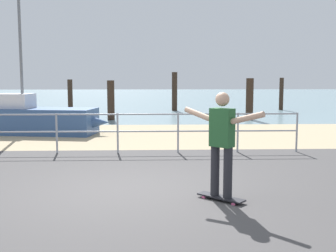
% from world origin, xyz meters
% --- Properties ---
extents(ground_plane, '(24.00, 10.00, 0.04)m').
position_xyz_m(ground_plane, '(0.00, -1.00, 0.00)').
color(ground_plane, '#474444').
rests_on(ground_plane, ground).
extents(beach_strip, '(24.00, 6.00, 0.04)m').
position_xyz_m(beach_strip, '(0.00, 7.00, 0.00)').
color(beach_strip, tan).
rests_on(beach_strip, ground).
extents(sea_surface, '(72.00, 50.00, 0.04)m').
position_xyz_m(sea_surface, '(0.00, 35.00, 0.00)').
color(sea_surface, '#75939E').
rests_on(sea_surface, ground).
extents(railing_fence, '(10.93, 0.05, 1.05)m').
position_xyz_m(railing_fence, '(-1.27, 3.60, 0.70)').
color(railing_fence, '#9EA0A5').
rests_on(railing_fence, ground).
extents(sailboat, '(5.06, 2.12, 5.72)m').
position_xyz_m(sailboat, '(-3.61, 7.42, 0.53)').
color(sailboat, '#335184').
rests_on(sailboat, ground).
extents(skateboard, '(0.72, 0.69, 0.08)m').
position_xyz_m(skateboard, '(1.48, -0.67, 0.07)').
color(skateboard, black).
rests_on(skateboard, ground).
extents(skateboarder, '(1.12, 1.05, 1.65)m').
position_xyz_m(skateboarder, '(1.48, -0.67, 1.02)').
color(skateboarder, '#26262B').
rests_on(skateboarder, skateboard).
extents(groyne_post_1, '(0.30, 0.30, 1.82)m').
position_xyz_m(groyne_post_1, '(-4.67, 19.06, 0.91)').
color(groyne_post_1, '#332319').
rests_on(groyne_post_1, ground).
extents(groyne_post_2, '(0.33, 0.33, 1.82)m').
position_xyz_m(groyne_post_2, '(-1.49, 12.08, 0.91)').
color(groyne_post_2, '#332319').
rests_on(groyne_post_2, ground).
extents(groyne_post_3, '(0.31, 0.31, 2.25)m').
position_xyz_m(groyne_post_3, '(1.70, 17.25, 1.13)').
color(groyne_post_3, '#332319').
rests_on(groyne_post_3, ground).
extents(groyne_post_4, '(0.34, 0.34, 1.92)m').
position_xyz_m(groyne_post_4, '(4.89, 12.05, 0.96)').
color(groyne_post_4, '#332319').
rests_on(groyne_post_4, ground).
extents(groyne_post_5, '(0.25, 0.25, 1.93)m').
position_xyz_m(groyne_post_5, '(8.07, 17.55, 0.96)').
color(groyne_post_5, '#332319').
rests_on(groyne_post_5, ground).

